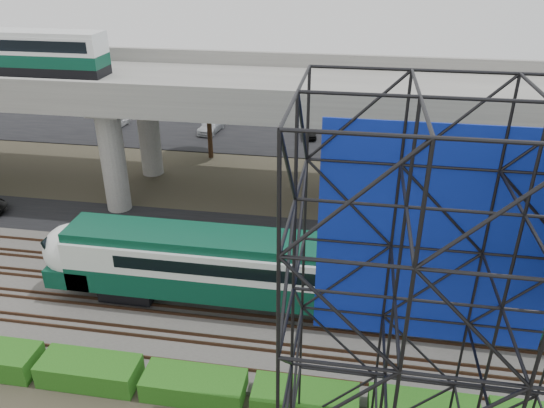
# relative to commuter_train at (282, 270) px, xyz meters

# --- Properties ---
(ground) EXTENTS (140.00, 140.00, 0.00)m
(ground) POSITION_rel_commuter_train_xyz_m (-4.01, -2.00, -2.88)
(ground) COLOR #474233
(ground) RESTS_ON ground
(ballast_bed) EXTENTS (90.00, 12.00, 0.20)m
(ballast_bed) POSITION_rel_commuter_train_xyz_m (-4.01, 0.00, -2.78)
(ballast_bed) COLOR slate
(ballast_bed) RESTS_ON ground
(service_road) EXTENTS (90.00, 5.00, 0.08)m
(service_road) POSITION_rel_commuter_train_xyz_m (-4.01, 8.50, -2.84)
(service_road) COLOR black
(service_road) RESTS_ON ground
(parking_lot) EXTENTS (90.00, 18.00, 0.08)m
(parking_lot) POSITION_rel_commuter_train_xyz_m (-4.01, 32.00, -2.84)
(parking_lot) COLOR black
(parking_lot) RESTS_ON ground
(harbor_water) EXTENTS (140.00, 40.00, 0.03)m
(harbor_water) POSITION_rel_commuter_train_xyz_m (-4.01, 54.00, -2.87)
(harbor_water) COLOR slate
(harbor_water) RESTS_ON ground
(rail_tracks) EXTENTS (90.00, 9.52, 0.16)m
(rail_tracks) POSITION_rel_commuter_train_xyz_m (-4.01, -0.00, -2.60)
(rail_tracks) COLOR #472D1E
(rail_tracks) RESTS_ON ballast_bed
(commuter_train) EXTENTS (29.30, 3.06, 4.30)m
(commuter_train) POSITION_rel_commuter_train_xyz_m (0.00, 0.00, 0.00)
(commuter_train) COLOR black
(commuter_train) RESTS_ON rail_tracks
(overpass) EXTENTS (80.00, 12.00, 12.40)m
(overpass) POSITION_rel_commuter_train_xyz_m (-5.29, 14.00, 5.33)
(overpass) COLOR #9E9B93
(overpass) RESTS_ON ground
(scaffold_tower) EXTENTS (9.36, 6.36, 15.00)m
(scaffold_tower) POSITION_rel_commuter_train_xyz_m (6.31, -9.98, 4.59)
(scaffold_tower) COLOR black
(scaffold_tower) RESTS_ON ground
(hedge_strip) EXTENTS (34.60, 1.80, 1.20)m
(hedge_strip) POSITION_rel_commuter_train_xyz_m (-3.00, -6.30, -2.32)
(hedge_strip) COLOR #1A5012
(hedge_strip) RESTS_ON ground
(trees) EXTENTS (40.94, 16.94, 7.69)m
(trees) POSITION_rel_commuter_train_xyz_m (-8.68, 14.17, 2.69)
(trees) COLOR #382314
(trees) RESTS_ON ground
(parked_cars) EXTENTS (36.06, 9.70, 1.31)m
(parked_cars) POSITION_rel_commuter_train_xyz_m (-3.14, 31.47, -2.20)
(parked_cars) COLOR silver
(parked_cars) RESTS_ON parking_lot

